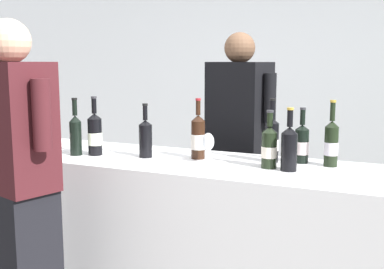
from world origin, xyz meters
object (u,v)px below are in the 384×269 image
(wine_bottle_3, at_px, (302,144))
(wine_bottle_9, at_px, (44,129))
(wine_bottle_0, at_px, (289,147))
(person_server, at_px, (238,160))
(wine_bottle_10, at_px, (49,136))
(person_guest, at_px, (18,207))
(wine_bottle_2, at_px, (269,147))
(wine_bottle_8, at_px, (76,133))
(wine_bottle_1, at_px, (272,140))
(wine_bottle_4, at_px, (146,137))
(wine_bottle_6, at_px, (198,137))
(wine_bottle_5, at_px, (95,134))
(wine_glass, at_px, (208,143))
(wine_bottle_7, at_px, (331,143))

(wine_bottle_3, relative_size, wine_bottle_9, 0.95)
(wine_bottle_0, distance_m, wine_bottle_9, 1.63)
(wine_bottle_9, xyz_separation_m, person_server, (1.10, 0.70, -0.25))
(wine_bottle_10, xyz_separation_m, person_guest, (0.27, -0.56, -0.24))
(wine_bottle_2, relative_size, wine_bottle_8, 0.89)
(wine_bottle_1, bearing_deg, wine_bottle_0, -52.00)
(wine_bottle_4, xyz_separation_m, wine_bottle_8, (-0.41, -0.11, 0.01))
(wine_bottle_6, relative_size, wine_bottle_9, 1.08)
(wine_bottle_1, xyz_separation_m, wine_bottle_9, (-1.49, -0.11, -0.01))
(wine_bottle_6, bearing_deg, person_guest, -126.55)
(wine_bottle_5, bearing_deg, wine_bottle_3, 13.21)
(wine_glass, bearing_deg, wine_bottle_8, -172.76)
(wine_glass, bearing_deg, wine_bottle_9, 177.16)
(wine_bottle_3, distance_m, wine_bottle_7, 0.16)
(wine_bottle_6, xyz_separation_m, wine_bottle_9, (-1.08, -0.04, -0.01))
(wine_bottle_2, relative_size, wine_bottle_7, 0.86)
(wine_bottle_6, xyz_separation_m, wine_bottle_10, (-0.87, -0.24, -0.01))
(wine_bottle_0, relative_size, person_server, 0.19)
(wine_bottle_10, distance_m, person_server, 1.29)
(wine_bottle_6, relative_size, wine_bottle_8, 1.02)
(wine_bottle_7, distance_m, wine_bottle_9, 1.81)
(wine_bottle_1, bearing_deg, wine_bottle_9, -175.64)
(wine_bottle_2, xyz_separation_m, wine_bottle_3, (0.13, 0.20, -0.01))
(wine_bottle_8, bearing_deg, wine_bottle_5, 25.67)
(person_guest, bearing_deg, wine_bottle_1, 41.20)
(wine_bottle_3, height_order, wine_glass, wine_bottle_3)
(wine_bottle_1, relative_size, wine_bottle_5, 1.01)
(person_server, bearing_deg, wine_bottle_7, -38.61)
(person_server, bearing_deg, wine_bottle_2, -60.89)
(wine_bottle_7, bearing_deg, wine_bottle_2, -148.42)
(wine_bottle_4, bearing_deg, wine_bottle_2, 0.75)
(wine_bottle_2, bearing_deg, wine_bottle_1, 99.55)
(wine_bottle_1, xyz_separation_m, wine_bottle_6, (-0.41, -0.08, -0.00))
(wine_bottle_5, bearing_deg, wine_bottle_2, 3.84)
(wine_bottle_5, xyz_separation_m, person_server, (0.63, 0.81, -0.26))
(wine_bottle_1, height_order, wine_bottle_2, wine_bottle_1)
(wine_bottle_4, relative_size, wine_glass, 1.87)
(wine_bottle_10, bearing_deg, wine_bottle_7, 12.09)
(wine_bottle_1, height_order, wine_bottle_6, wine_bottle_1)
(wine_bottle_2, distance_m, wine_bottle_6, 0.44)
(wine_bottle_2, height_order, wine_bottle_8, wine_bottle_8)
(wine_bottle_4, relative_size, wine_bottle_9, 0.98)
(wine_bottle_7, bearing_deg, person_server, 141.39)
(wine_bottle_10, bearing_deg, wine_bottle_4, 15.01)
(wine_bottle_5, distance_m, wine_bottle_6, 0.62)
(wine_bottle_2, xyz_separation_m, wine_glass, (-0.34, -0.02, 0.00))
(wine_glass, bearing_deg, wine_bottle_5, -175.68)
(wine_bottle_6, bearing_deg, wine_bottle_9, -178.05)
(wine_bottle_8, relative_size, wine_bottle_9, 1.06)
(wine_bottle_4, height_order, person_guest, person_guest)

